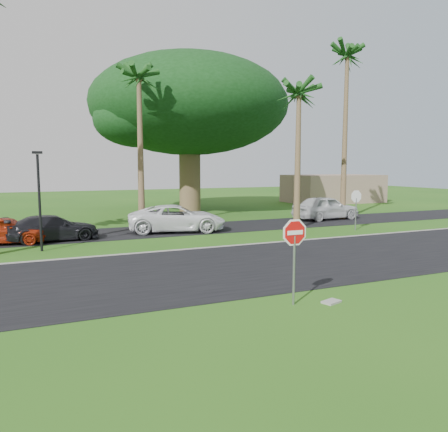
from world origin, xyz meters
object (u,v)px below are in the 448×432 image
stop_sign_near (294,244)px  car_pickup (326,208)px  car_red (5,230)px  car_dark (53,228)px  car_minivan (177,219)px  stop_sign_far (356,202)px

stop_sign_near → car_pickup: stop_sign_near is taller
car_red → car_pickup: bearing=-72.9°
car_dark → stop_sign_near: bearing=-163.7°
car_minivan → car_pickup: 12.00m
car_red → stop_sign_far: bearing=-87.4°
car_red → car_pickup: size_ratio=0.81×
stop_sign_near → stop_sign_far: (11.50, 11.00, 0.00)m
stop_sign_far → car_red: stop_sign_far is taller
stop_sign_near → car_pickup: size_ratio=0.51×
stop_sign_far → car_red: (-19.68, 3.17, -1.06)m
stop_sign_near → car_dark: size_ratio=0.56×
car_minivan → car_dark: bearing=107.9°
stop_sign_far → stop_sign_near: bearing=43.7°
car_minivan → stop_sign_near: bearing=-170.8°
stop_sign_near → car_minivan: bearing=85.6°
car_red → car_minivan: size_ratio=0.72×
car_red → car_pickup: 21.33m
stop_sign_far → car_minivan: bearing=-20.0°
stop_sign_far → car_dark: size_ratio=0.56×
stop_sign_near → stop_sign_far: 15.91m
stop_sign_far → car_dark: stop_sign_far is taller
car_red → car_dark: bearing=-76.4°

